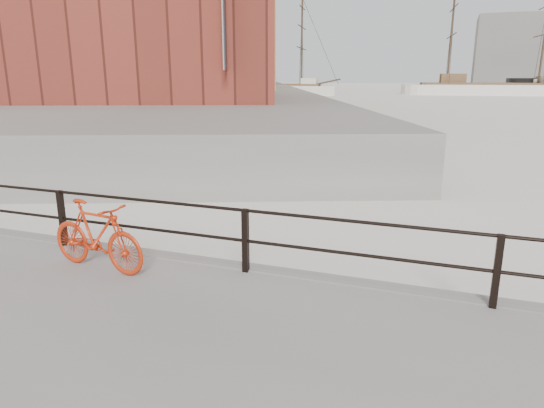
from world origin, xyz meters
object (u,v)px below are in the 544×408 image
Objects in this scene: bicycle at (97,236)px; schooner_mid at (490,95)px; workboat_near at (154,110)px; workboat_far at (204,104)px; schooner_left at (271,95)px.

schooner_mid is (11.04, 85.45, -0.90)m from bicycle.
workboat_near reaches higher than bicycle.
workboat_near is 10.54m from workboat_far.
workboat_far is (-22.03, 45.47, -0.90)m from bicycle.
workboat_near is at bearing -96.08° from schooner_left.
schooner_left is 1.86× the size of workboat_far.
workboat_far is at bearing 123.03° from bicycle.
schooner_mid is 60.30m from workboat_near.
bicycle is at bearing -104.00° from schooner_mid.
schooner_left reaches higher than workboat_far.
workboat_far is at bearing 57.90° from workboat_near.
schooner_mid is at bearing 24.03° from workboat_near.
workboat_far is (1.43, -26.64, 0.00)m from schooner_left.
workboat_near is (1.58, -37.18, 0.00)m from schooner_left.
bicycle is 0.06× the size of schooner_mid.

